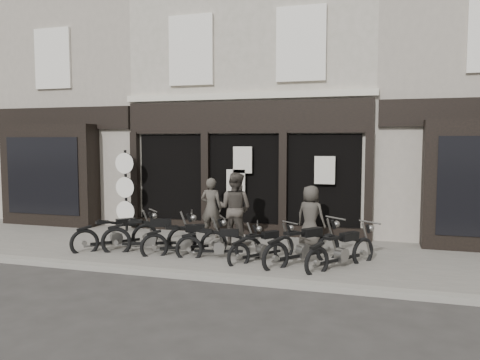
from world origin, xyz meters
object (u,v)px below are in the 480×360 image
(motorcycle_2, at_px, (185,243))
(advert_sign_post, at_px, (126,194))
(man_centre, at_px, (235,208))
(motorcycle_6, at_px, (342,254))
(man_left, at_px, (211,208))
(motorcycle_1, at_px, (151,238))
(motorcycle_0, at_px, (117,237))
(man_right, at_px, (311,216))
(motorcycle_3, at_px, (220,247))
(motorcycle_4, at_px, (263,249))
(motorcycle_5, at_px, (304,250))

(motorcycle_2, bearing_deg, advert_sign_post, 111.77)
(man_centre, bearing_deg, motorcycle_6, 162.95)
(man_centre, bearing_deg, man_left, -24.51)
(motorcycle_1, bearing_deg, motorcycle_6, -23.47)
(motorcycle_0, distance_m, man_centre, 3.04)
(motorcycle_1, relative_size, man_right, 1.40)
(motorcycle_3, height_order, motorcycle_6, motorcycle_6)
(motorcycle_6, bearing_deg, man_right, 64.00)
(motorcycle_4, height_order, advert_sign_post, advert_sign_post)
(man_centre, relative_size, man_right, 1.20)
(advert_sign_post, bearing_deg, man_right, -2.58)
(motorcycle_2, xyz_separation_m, man_centre, (0.81, 1.36, 0.66))
(motorcycle_2, height_order, motorcycle_3, motorcycle_2)
(motorcycle_0, distance_m, motorcycle_3, 2.75)
(motorcycle_5, distance_m, motorcycle_6, 0.82)
(motorcycle_3, bearing_deg, advert_sign_post, 134.34)
(motorcycle_6, xyz_separation_m, man_left, (-3.69, 2.08, 0.55))
(man_right, bearing_deg, motorcycle_0, 39.44)
(man_left, bearing_deg, man_right, 174.10)
(motorcycle_3, height_order, man_left, man_left)
(motorcycle_6, relative_size, man_left, 1.09)
(motorcycle_3, distance_m, man_right, 2.60)
(motorcycle_0, relative_size, motorcycle_4, 1.06)
(motorcycle_2, bearing_deg, motorcycle_4, -31.58)
(motorcycle_2, bearing_deg, motorcycle_6, -32.74)
(motorcycle_4, relative_size, man_centre, 0.87)
(motorcycle_2, bearing_deg, man_right, 0.68)
(motorcycle_6, distance_m, man_centre, 3.24)
(motorcycle_6, relative_size, man_right, 1.17)
(man_left, bearing_deg, motorcycle_5, 145.18)
(motorcycle_3, height_order, man_right, man_right)
(motorcycle_6, bearing_deg, man_centre, 99.30)
(man_left, height_order, man_centre, man_centre)
(motorcycle_5, height_order, man_centre, man_centre)
(motorcycle_5, distance_m, advert_sign_post, 6.10)
(man_right, bearing_deg, motorcycle_3, 64.13)
(man_centre, bearing_deg, advert_sign_post, -1.79)
(motorcycle_1, relative_size, motorcycle_2, 1.17)
(motorcycle_0, xyz_separation_m, man_right, (4.55, 1.65, 0.48))
(motorcycle_4, bearing_deg, motorcycle_0, 126.73)
(motorcycle_4, xyz_separation_m, man_right, (0.82, 1.69, 0.53))
(motorcycle_6, height_order, advert_sign_post, advert_sign_post)
(motorcycle_2, distance_m, motorcycle_6, 3.62)
(motorcycle_0, xyz_separation_m, advert_sign_post, (-0.98, 2.13, 0.81))
(advert_sign_post, bearing_deg, motorcycle_4, -22.35)
(motorcycle_0, distance_m, motorcycle_6, 5.47)
(motorcycle_4, bearing_deg, man_centre, 75.25)
(motorcycle_6, xyz_separation_m, advert_sign_post, (-6.45, 2.26, 0.82))
(motorcycle_4, bearing_deg, motorcycle_5, -54.79)
(man_right, bearing_deg, man_left, 13.24)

